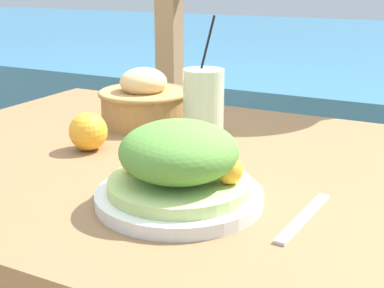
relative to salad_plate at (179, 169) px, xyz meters
The scene contains 7 objects.
patio_table 0.24m from the salad_plate, 113.26° to the left, with size 1.21×0.86×0.74m.
railing_fence 0.91m from the salad_plate, 94.71° to the left, with size 2.80×0.08×1.12m.
salad_plate is the anchor object (origin of this frame).
drink_glass 0.34m from the salad_plate, 110.01° to the left, with size 0.08×0.08×0.25m.
bread_basket 0.45m from the salad_plate, 128.66° to the left, with size 0.20×0.20×0.13m.
knife 0.19m from the salad_plate, ahead, with size 0.03×0.18×0.00m.
orange_near_basket 0.31m from the salad_plate, 152.81° to the left, with size 0.07×0.07×0.07m.
Camera 1 is at (0.43, -0.82, 1.06)m, focal length 50.00 mm.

